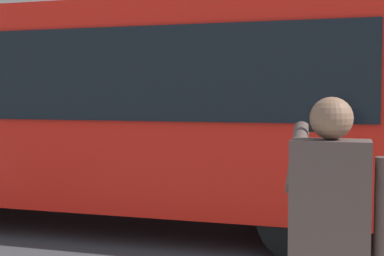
% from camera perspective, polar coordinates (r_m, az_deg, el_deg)
% --- Properties ---
extents(ground_plane, '(60.00, 60.00, 0.00)m').
position_cam_1_polar(ground_plane, '(7.78, 8.72, -10.33)').
color(ground_plane, '#38383A').
extents(red_bus, '(9.05, 2.54, 3.08)m').
position_cam_1_polar(red_bus, '(8.01, -9.81, 2.22)').
color(red_bus, red).
rests_on(red_bus, ground_plane).
extents(pedestrian_photographer, '(0.53, 0.52, 1.70)m').
position_cam_1_polar(pedestrian_photographer, '(2.95, 14.29, -10.70)').
color(pedestrian_photographer, '#4C4238').
rests_on(pedestrian_photographer, sidewalk_curb).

